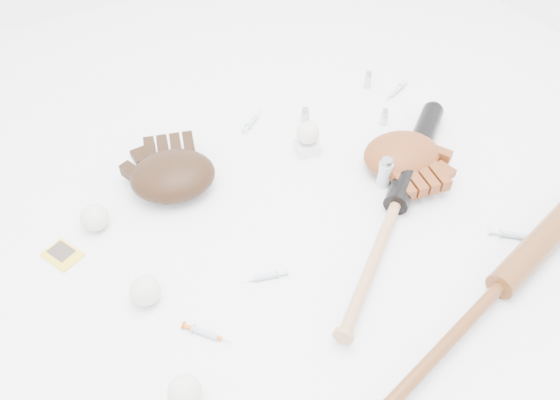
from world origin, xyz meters
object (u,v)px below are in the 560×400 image
bat_wood (501,285)px  pedestal (307,147)px  glove_dark (173,175)px  bat_dark (396,203)px

bat_wood → pedestal: size_ratio=14.18×
bat_wood → pedestal: 0.70m
glove_dark → bat_dark: bearing=-21.2°
glove_dark → pedestal: 0.43m
bat_dark → pedestal: bat_dark is taller
bat_wood → bat_dark: bearing=84.5°
bat_wood → glove_dark: (-0.55, 0.74, 0.02)m
glove_dark → pedestal: glove_dark is taller
bat_dark → bat_wood: bat_wood is taller
bat_dark → pedestal: (-0.08, 0.34, -0.02)m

